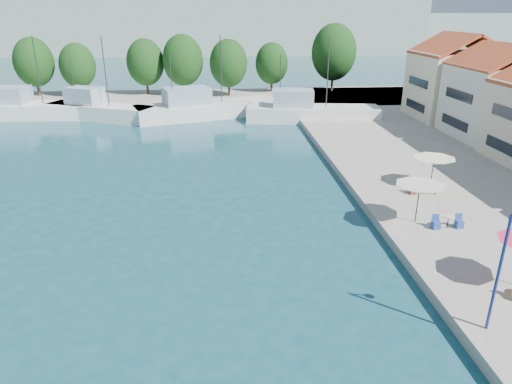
{
  "coord_description": "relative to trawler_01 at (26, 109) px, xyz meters",
  "views": [
    {
      "loc": [
        -3.34,
        -1.15,
        12.34
      ],
      "look_at": [
        -1.19,
        26.0,
        1.59
      ],
      "focal_mm": 32.0,
      "sensor_mm": 36.0,
      "label": 1
    }
  ],
  "objects": [
    {
      "name": "trawler_01",
      "position": [
        0.0,
        0.0,
        0.0
      ],
      "size": [
        18.39,
        5.61,
        10.2
      ],
      "rotation": [
        0.0,
        0.0,
        -0.05
      ],
      "color": "white",
      "rests_on": "ground"
    },
    {
      "name": "tree_04",
      "position": [
        13.3,
        12.91,
        4.27
      ],
      "size": [
        5.55,
        5.55,
        8.21
      ],
      "color": "#3F2B19",
      "rests_on": "quay_far"
    },
    {
      "name": "hill_east",
      "position": [
        67.65,
        122.08,
        4.93
      ],
      "size": [
        140.0,
        40.0,
        12.0
      ],
      "primitive_type": "cube",
      "color": "#94A298",
      "rests_on": "ground"
    },
    {
      "name": "cafe_table_03",
      "position": [
        38.16,
        -30.64,
        -0.18
      ],
      "size": [
        1.82,
        0.7,
        0.76
      ],
      "color": "black",
      "rests_on": "quay_right"
    },
    {
      "name": "tree_03",
      "position": [
        3.55,
        12.02,
        3.96
      ],
      "size": [
        5.19,
        5.19,
        7.68
      ],
      "color": "#3F2B19",
      "rests_on": "quay_far"
    },
    {
      "name": "quay_far",
      "position": [
        19.65,
        9.08,
        -0.77
      ],
      "size": [
        90.0,
        16.0,
        0.6
      ],
      "primitive_type": "cube",
      "color": "gray",
      "rests_on": "ground"
    },
    {
      "name": "building_06",
      "position": [
        51.65,
        -6.92,
        4.43
      ],
      "size": [
        9.0,
        8.8,
        10.2
      ],
      "color": "#F4E5C3",
      "rests_on": "quay_right"
    },
    {
      "name": "umbrella_cream",
      "position": [
        39.36,
        -29.25,
        1.43
      ],
      "size": [
        2.97,
        2.97,
        2.15
      ],
      "color": "black",
      "rests_on": "quay_right"
    },
    {
      "name": "tree_08",
      "position": [
        42.3,
        13.95,
        5.46
      ],
      "size": [
        6.94,
        6.94,
        10.27
      ],
      "color": "#3F2B19",
      "rests_on": "quay_far"
    },
    {
      "name": "building_05",
      "position": [
        51.65,
        -15.92,
        4.19
      ],
      "size": [
        8.4,
        8.8,
        9.7
      ],
      "color": "silver",
      "rests_on": "quay_right"
    },
    {
      "name": "trawler_04",
      "position": [
        35.03,
        -4.98,
        0.0
      ],
      "size": [
        16.2,
        6.06,
        10.2
      ],
      "rotation": [
        0.0,
        0.0,
        -0.13
      ],
      "color": "silver",
      "rests_on": "ground"
    },
    {
      "name": "tree_05",
      "position": [
        19.0,
        11.69,
        4.64
      ],
      "size": [
        5.98,
        5.98,
        8.85
      ],
      "color": "#3F2B19",
      "rests_on": "quay_far"
    },
    {
      "name": "tree_07",
      "position": [
        32.53,
        13.84,
        3.85
      ],
      "size": [
        5.06,
        5.06,
        7.49
      ],
      "color": "#3F2B19",
      "rests_on": "quay_far"
    },
    {
      "name": "cafe_table_02",
      "position": [
        37.34,
        -36.03,
        -0.18
      ],
      "size": [
        1.82,
        0.7,
        0.76
      ],
      "color": "black",
      "rests_on": "quay_right"
    },
    {
      "name": "hill_west",
      "position": [
        -2.35,
        102.08,
        6.93
      ],
      "size": [
        180.0,
        40.0,
        16.0
      ],
      "primitive_type": "cube",
      "color": "#94A298",
      "rests_on": "ground"
    },
    {
      "name": "tree_06",
      "position": [
        25.75,
        10.45,
        4.27
      ],
      "size": [
        5.55,
        5.55,
        8.21
      ],
      "color": "#3F2B19",
      "rests_on": "quay_far"
    },
    {
      "name": "trawler_03",
      "position": [
        22.41,
        -1.7,
        0.0
      ],
      "size": [
        18.64,
        10.3,
        10.2
      ],
      "rotation": [
        0.0,
        0.0,
        0.33
      ],
      "color": "silver",
      "rests_on": "ground"
    },
    {
      "name": "trawler_02",
      "position": [
        9.26,
        -1.7,
        0.0
      ],
      "size": [
        14.13,
        8.97,
        10.2
      ],
      "rotation": [
        0.0,
        0.0,
        -0.42
      ],
      "color": "white",
      "rests_on": "ground"
    },
    {
      "name": "tree_02",
      "position": [
        -2.91,
        12.87,
        4.42
      ],
      "size": [
        5.72,
        5.72,
        8.47
      ],
      "color": "#3F2B19",
      "rests_on": "quay_far"
    },
    {
      "name": "umbrella_white",
      "position": [
        35.83,
        -35.03,
        1.67
      ],
      "size": [
        2.87,
        2.87,
        2.39
      ],
      "color": "black",
      "rests_on": "quay_right"
    }
  ]
}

